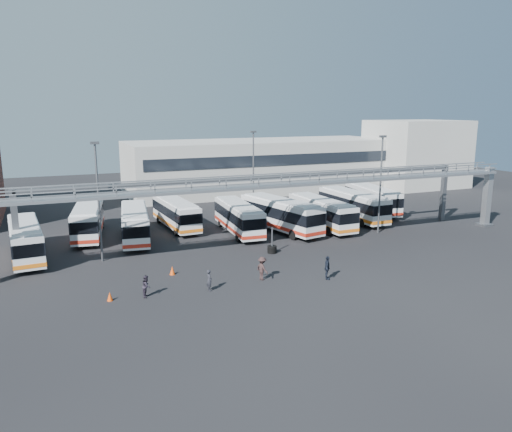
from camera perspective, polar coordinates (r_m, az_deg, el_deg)
name	(u,v)px	position (r m, az deg, el deg)	size (l,w,h in m)	color
ground	(311,265)	(42.33, 6.30, -5.57)	(140.00, 140.00, 0.00)	black
gantry	(281,190)	(46.12, 2.89, 2.99)	(51.40, 5.15, 7.10)	gray
warehouse	(261,165)	(80.23, 0.54, 5.80)	(42.00, 14.00, 8.00)	#9E9E99
building_right	(416,153)	(88.95, 17.82, 6.82)	(14.00, 12.00, 11.00)	#B2B2AD
light_pole_left	(98,196)	(43.81, -17.59, 2.25)	(0.70, 0.35, 10.21)	#4C4F54
light_pole_mid	(381,179)	(53.30, 14.06, 4.12)	(0.70, 0.35, 10.21)	#4C4F54
light_pole_back	(253,167)	(62.29, -0.30, 5.58)	(0.70, 0.35, 10.21)	#4C4F54
bus_0	(25,239)	(47.65, -24.86, -2.42)	(3.18, 10.72, 3.21)	silver
bus_1	(88,219)	(53.57, -18.63, -0.33)	(4.24, 11.30, 3.35)	silver
bus_2	(135,223)	(50.77, -13.69, -0.76)	(4.02, 10.96, 3.25)	silver
bus_3	(176,213)	(55.16, -9.15, 0.39)	(2.97, 10.51, 3.16)	silver
bus_4	(238,217)	(52.30, -2.02, -0.07)	(3.21, 10.75, 3.22)	silver
bus_5	(280,214)	(53.12, 2.81, 0.27)	(4.92, 11.74, 3.47)	silver
bus_6	(321,212)	(55.07, 7.48, 0.48)	(2.69, 10.76, 3.25)	silver
bus_7	(353,204)	(59.56, 11.01, 1.30)	(2.78, 11.18, 3.38)	silver
bus_8	(372,198)	(64.52, 13.14, 1.99)	(4.14, 11.12, 3.30)	silver
pedestrian_a	(209,280)	(36.23, -5.37, -7.32)	(0.57, 0.37, 1.56)	#212229
pedestrian_b	(147,286)	(35.78, -12.40, -7.83)	(0.75, 0.59, 1.55)	#26202D
pedestrian_c	(262,268)	(38.24, 0.72, -6.01)	(1.18, 0.68, 1.82)	#312120
pedestrian_d	(327,268)	(38.72, 8.14, -5.88)	(1.08, 0.45, 1.84)	black
cone_left	(110,296)	(35.82, -16.36, -8.80)	(0.40, 0.40, 0.63)	#DF450C
cone_right	(172,270)	(40.12, -9.55, -6.15)	(0.43, 0.43, 0.69)	#DF450C
tire_stack	(272,249)	(45.37, 1.84, -3.75)	(0.85, 0.85, 2.42)	black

